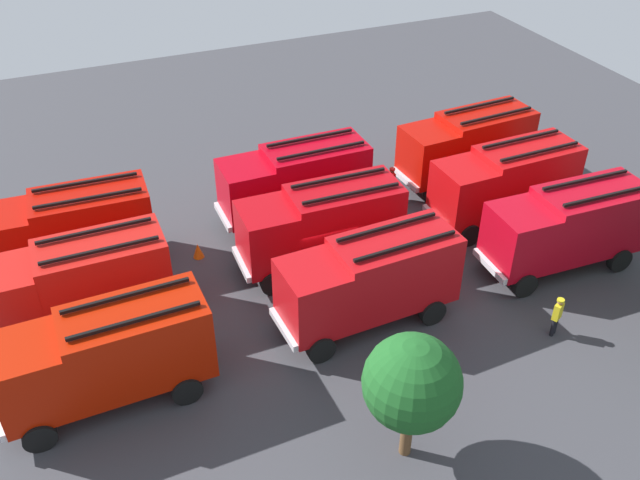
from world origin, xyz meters
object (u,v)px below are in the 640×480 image
object	(u,v)px
fire_truck_4	(321,223)
traffic_cone_0	(322,177)
fire_truck_3	(506,181)
firefighter_0	(557,315)
fire_truck_1	(295,180)
traffic_cone_1	(384,208)
fire_truck_6	(567,225)
tree_2	(412,383)
firefighter_1	(391,182)
fire_truck_2	(69,228)
traffic_cone_2	(198,251)
fire_truck_5	(77,282)
fire_truck_0	(467,144)
fire_truck_8	(107,354)
fire_truck_7	(370,278)

from	to	relation	value
fire_truck_4	traffic_cone_0	xyz separation A→B (m)	(-2.81, -6.58, -1.85)
fire_truck_3	firefighter_0	world-z (taller)	fire_truck_3
fire_truck_1	traffic_cone_1	xyz separation A→B (m)	(-4.12, 1.41, -1.80)
fire_truck_3	fire_truck_6	size ratio (longest dim) A/B	1.00
traffic_cone_0	tree_2	bearing A→B (deg)	75.90
firefighter_0	firefighter_1	xyz separation A→B (m)	(1.21, -11.40, 0.02)
fire_truck_2	traffic_cone_2	distance (m)	5.57
fire_truck_2	fire_truck_4	world-z (taller)	same
fire_truck_6	tree_2	size ratio (longest dim) A/B	1.53
fire_truck_2	traffic_cone_1	xyz separation A→B (m)	(-14.50, 1.34, -1.80)
fire_truck_3	firefighter_1	world-z (taller)	fire_truck_3
fire_truck_1	fire_truck_5	xyz separation A→B (m)	(10.50, 4.00, 0.00)
firefighter_1	traffic_cone_1	distance (m)	1.61
fire_truck_3	firefighter_1	size ratio (longest dim) A/B	4.05
fire_truck_0	traffic_cone_2	size ratio (longest dim) A/B	10.33
fire_truck_3	firefighter_0	size ratio (longest dim) A/B	4.11
fire_truck_4	fire_truck_8	distance (m)	10.71
traffic_cone_1	traffic_cone_2	xyz separation A→B (m)	(9.37, -0.09, -0.00)
fire_truck_7	firefighter_1	world-z (taller)	fire_truck_7
fire_truck_2	firefighter_0	distance (m)	20.35
fire_truck_1	fire_truck_8	size ratio (longest dim) A/B	0.99
fire_truck_8	traffic_cone_0	world-z (taller)	fire_truck_8
fire_truck_5	fire_truck_6	distance (m)	20.27
fire_truck_5	fire_truck_8	distance (m)	4.39
fire_truck_7	traffic_cone_0	size ratio (longest dim) A/B	12.06
fire_truck_4	traffic_cone_2	bearing A→B (deg)	-26.20
traffic_cone_0	fire_truck_2	bearing A→B (deg)	11.93
fire_truck_2	fire_truck_6	world-z (taller)	same
fire_truck_6	firefighter_0	distance (m)	4.80
fire_truck_2	fire_truck_6	bearing A→B (deg)	160.27
fire_truck_3	fire_truck_1	bearing A→B (deg)	-24.64
fire_truck_0	firefighter_1	distance (m)	4.60
fire_truck_4	fire_truck_7	distance (m)	4.23
fire_truck_2	fire_truck_3	bearing A→B (deg)	171.25
fire_truck_0	fire_truck_5	bearing A→B (deg)	8.08
fire_truck_1	traffic_cone_2	bearing A→B (deg)	14.09
traffic_cone_2	fire_truck_3	bearing A→B (deg)	169.51
fire_truck_8	traffic_cone_2	size ratio (longest dim) A/B	10.25
fire_truck_2	firefighter_0	xyz separation A→B (m)	(-16.66, 11.62, -1.16)
firefighter_0	traffic_cone_2	size ratio (longest dim) A/B	2.49
traffic_cone_1	traffic_cone_2	world-z (taller)	traffic_cone_1
fire_truck_2	traffic_cone_0	distance (m)	13.30
tree_2	traffic_cone_1	world-z (taller)	tree_2
fire_truck_3	traffic_cone_2	xyz separation A→B (m)	(14.41, -2.67, -1.80)
fire_truck_3	traffic_cone_0	distance (m)	9.58
fire_truck_0	traffic_cone_1	bearing A→B (deg)	11.04
fire_truck_1	firefighter_1	xyz separation A→B (m)	(-5.08, 0.28, -1.14)
fire_truck_7	traffic_cone_2	world-z (taller)	fire_truck_7
fire_truck_7	fire_truck_0	bearing A→B (deg)	-142.28
fire_truck_4	traffic_cone_0	world-z (taller)	fire_truck_4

